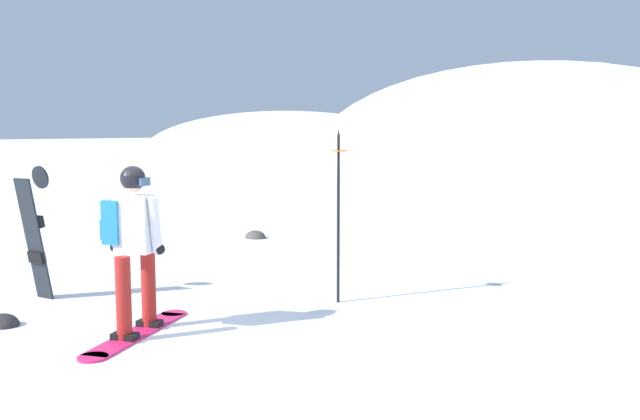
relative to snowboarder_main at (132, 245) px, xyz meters
name	(u,v)px	position (x,y,z in m)	size (l,w,h in m)	color
ground_plane	(178,345)	(0.62, -0.04, -0.92)	(300.00, 300.00, 0.00)	white
ridge_peak_main	(528,162)	(-6.67, 41.52, -0.92)	(29.76, 26.78, 13.06)	white
ridge_peak_far	(285,151)	(-34.19, 53.31, -0.92)	(29.43, 26.48, 8.17)	white
snowboarder_main	(132,245)	(0.00, 0.00, 0.00)	(0.70, 1.78, 1.71)	#D11E5B
spare_snowboard	(35,233)	(-2.09, 0.42, -0.09)	(0.28, 0.31, 1.64)	black
piste_marker_near	(338,205)	(1.12, 2.21, 0.27)	(0.20, 0.20, 2.08)	black
rock_dark	(255,238)	(-2.72, 5.73, -0.92)	(0.42, 0.36, 0.30)	#4C4742
rock_mid	(3,326)	(-1.43, -0.50, -0.92)	(0.37, 0.31, 0.26)	#282628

